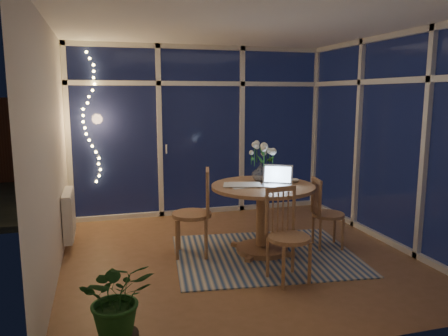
{
  "coord_description": "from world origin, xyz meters",
  "views": [
    {
      "loc": [
        -1.52,
        -4.65,
        1.86
      ],
      "look_at": [
        -0.12,
        0.25,
        1.0
      ],
      "focal_mm": 35.0,
      "sensor_mm": 36.0,
      "label": 1
    }
  ],
  "objects_px": {
    "chair_right": "(328,213)",
    "laptop": "(277,176)",
    "chair_front": "(289,236)",
    "chair_left": "(192,212)",
    "flower_vase": "(261,173)",
    "potted_plant": "(118,305)",
    "dining_table": "(263,219)"
  },
  "relations": [
    {
      "from": "chair_front",
      "to": "flower_vase",
      "type": "height_order",
      "value": "flower_vase"
    },
    {
      "from": "dining_table",
      "to": "chair_left",
      "type": "height_order",
      "value": "chair_left"
    },
    {
      "from": "chair_front",
      "to": "potted_plant",
      "type": "distance_m",
      "value": 1.89
    },
    {
      "from": "dining_table",
      "to": "chair_left",
      "type": "bearing_deg",
      "value": 170.07
    },
    {
      "from": "chair_left",
      "to": "potted_plant",
      "type": "distance_m",
      "value": 2.02
    },
    {
      "from": "dining_table",
      "to": "potted_plant",
      "type": "height_order",
      "value": "dining_table"
    },
    {
      "from": "chair_right",
      "to": "laptop",
      "type": "height_order",
      "value": "laptop"
    },
    {
      "from": "dining_table",
      "to": "potted_plant",
      "type": "xyz_separation_m",
      "value": [
        -1.73,
        -1.66,
        -0.03
      ]
    },
    {
      "from": "dining_table",
      "to": "chair_left",
      "type": "relative_size",
      "value": 1.16
    },
    {
      "from": "potted_plant",
      "to": "chair_front",
      "type": "bearing_deg",
      "value": 25.91
    },
    {
      "from": "laptop",
      "to": "chair_front",
      "type": "bearing_deg",
      "value": -72.85
    },
    {
      "from": "chair_left",
      "to": "chair_right",
      "type": "relative_size",
      "value": 1.18
    },
    {
      "from": "chair_left",
      "to": "flower_vase",
      "type": "bearing_deg",
      "value": 107.95
    },
    {
      "from": "chair_right",
      "to": "potted_plant",
      "type": "bearing_deg",
      "value": 131.61
    },
    {
      "from": "chair_right",
      "to": "dining_table",
      "type": "bearing_deg",
      "value": 95.47
    },
    {
      "from": "dining_table",
      "to": "chair_right",
      "type": "distance_m",
      "value": 0.83
    },
    {
      "from": "chair_left",
      "to": "chair_front",
      "type": "distance_m",
      "value": 1.25
    },
    {
      "from": "potted_plant",
      "to": "chair_right",
      "type": "bearing_deg",
      "value": 31.88
    },
    {
      "from": "chair_left",
      "to": "laptop",
      "type": "relative_size",
      "value": 2.99
    },
    {
      "from": "chair_left",
      "to": "chair_front",
      "type": "height_order",
      "value": "chair_left"
    },
    {
      "from": "chair_right",
      "to": "potted_plant",
      "type": "height_order",
      "value": "chair_right"
    },
    {
      "from": "laptop",
      "to": "potted_plant",
      "type": "height_order",
      "value": "laptop"
    },
    {
      "from": "flower_vase",
      "to": "chair_right",
      "type": "bearing_deg",
      "value": -19.19
    },
    {
      "from": "chair_front",
      "to": "laptop",
      "type": "bearing_deg",
      "value": 69.53
    },
    {
      "from": "chair_left",
      "to": "chair_front",
      "type": "bearing_deg",
      "value": 52.31
    },
    {
      "from": "laptop",
      "to": "chair_right",
      "type": "bearing_deg",
      "value": 33.32
    },
    {
      "from": "potted_plant",
      "to": "flower_vase",
      "type": "bearing_deg",
      "value": 46.29
    },
    {
      "from": "dining_table",
      "to": "chair_front",
      "type": "bearing_deg",
      "value": -92.65
    },
    {
      "from": "dining_table",
      "to": "potted_plant",
      "type": "distance_m",
      "value": 2.4
    },
    {
      "from": "laptop",
      "to": "flower_vase",
      "type": "height_order",
      "value": "laptop"
    },
    {
      "from": "chair_left",
      "to": "potted_plant",
      "type": "height_order",
      "value": "chair_left"
    },
    {
      "from": "flower_vase",
      "to": "potted_plant",
      "type": "relative_size",
      "value": 0.28
    }
  ]
}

